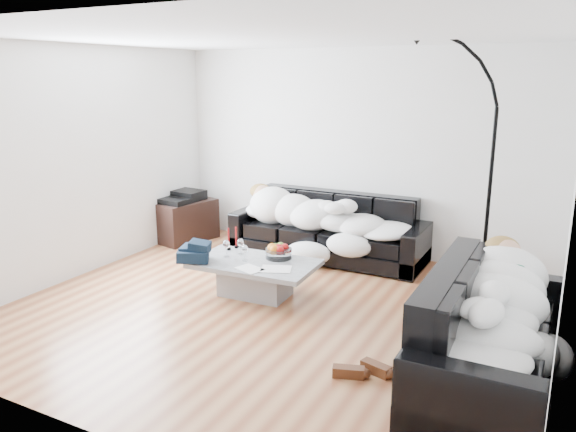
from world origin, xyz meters
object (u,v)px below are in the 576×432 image
at_px(candle_right, 236,238).
at_px(sleeper_right, 494,300).
at_px(wine_glass_a, 241,247).
at_px(coffee_table, 255,278).
at_px(sofa_right, 492,327).
at_px(sleeper_back, 326,210).
at_px(stereo, 183,196).
at_px(wine_glass_b, 226,249).
at_px(wine_glass_c, 245,253).
at_px(sofa_back, 328,227).
at_px(shoes, 361,370).
at_px(fruit_bowl, 279,250).
at_px(av_cabinet, 184,220).
at_px(floor_lamp, 490,184).
at_px(candle_left, 229,239).

bearing_deg(candle_right, sleeper_right, -18.07).
height_order(sleeper_right, wine_glass_a, sleeper_right).
bearing_deg(coffee_table, sofa_right, -14.32).
bearing_deg(candle_right, sleeper_back, 62.61).
distance_m(coffee_table, stereo, 2.39).
xyz_separation_m(wine_glass_b, wine_glass_c, (0.24, -0.01, -0.01)).
bearing_deg(sofa_back, wine_glass_c, -100.23).
relative_size(wine_glass_a, shoes, 0.41).
bearing_deg(fruit_bowl, av_cabinet, 152.15).
height_order(sofa_right, sleeper_right, sleeper_right).
bearing_deg(wine_glass_c, wine_glass_b, 177.07).
xyz_separation_m(shoes, floor_lamp, (0.55, 2.12, 1.15)).
bearing_deg(candle_right, wine_glass_b, -75.82).
bearing_deg(wine_glass_c, candle_left, 146.50).
height_order(wine_glass_c, candle_right, candle_right).
distance_m(sleeper_right, candle_right, 3.02).
bearing_deg(av_cabinet, fruit_bowl, -13.99).
bearing_deg(av_cabinet, sleeper_back, 17.66).
xyz_separation_m(sofa_back, av_cabinet, (-2.11, -0.19, -0.12)).
bearing_deg(fruit_bowl, stereo, 152.15).
bearing_deg(wine_glass_b, sofa_right, -12.39).
bearing_deg(wine_glass_b, sleeper_right, -12.39).
distance_m(sofa_back, wine_glass_c, 1.56).
bearing_deg(wine_glass_c, coffee_table, 11.97).
height_order(wine_glass_a, wine_glass_c, wine_glass_a).
xyz_separation_m(sleeper_right, candle_left, (-2.90, 0.83, -0.14)).
bearing_deg(stereo, fruit_bowl, -23.11).
relative_size(fruit_bowl, candle_left, 1.12).
distance_m(coffee_table, candle_left, 0.59).
relative_size(fruit_bowl, stereo, 0.63).
bearing_deg(av_cabinet, candle_left, -23.16).
distance_m(sofa_right, floor_lamp, 1.90).
distance_m(sleeper_back, candle_right, 1.30).
height_order(sofa_right, wine_glass_b, sofa_right).
relative_size(sleeper_right, shoes, 4.35).
distance_m(fruit_bowl, wine_glass_a, 0.44).
bearing_deg(sofa_right, candle_right, 71.93).
relative_size(sleeper_back, shoes, 5.02).
bearing_deg(shoes, sofa_back, 111.72).
relative_size(sleeper_right, wine_glass_b, 9.72).
xyz_separation_m(fruit_bowl, candle_left, (-0.63, -0.00, 0.04)).
bearing_deg(sleeper_back, wine_glass_c, -100.57).
height_order(wine_glass_a, candle_left, candle_left).
xyz_separation_m(fruit_bowl, wine_glass_b, (-0.52, -0.22, 0.01)).
relative_size(sofa_back, wine_glass_b, 13.26).
bearing_deg(candle_right, fruit_bowl, -9.69).
bearing_deg(fruit_bowl, candle_left, -179.98).
bearing_deg(stereo, sofa_right, -19.24).
relative_size(sleeper_back, sleeper_right, 1.15).
xyz_separation_m(candle_right, shoes, (1.99, -1.35, -0.45)).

